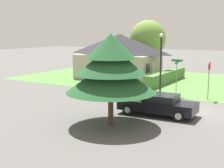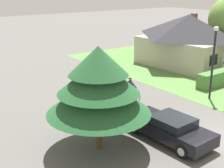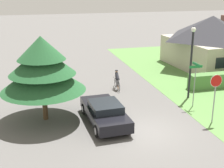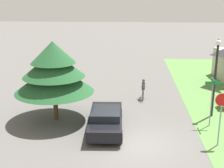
{
  "view_description": "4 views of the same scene",
  "coord_description": "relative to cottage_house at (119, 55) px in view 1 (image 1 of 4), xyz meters",
  "views": [
    {
      "loc": [
        -18.92,
        -5.36,
        4.93
      ],
      "look_at": [
        -1.61,
        4.94,
        1.6
      ],
      "focal_mm": 50.0,
      "sensor_mm": 36.0,
      "label": 1
    },
    {
      "loc": [
        -12.3,
        -7.96,
        7.36
      ],
      "look_at": [
        -1.51,
        6.72,
        1.56
      ],
      "focal_mm": 50.0,
      "sensor_mm": 36.0,
      "label": 2
    },
    {
      "loc": [
        -5.51,
        -14.18,
        7.55
      ],
      "look_at": [
        -0.28,
        5.6,
        0.97
      ],
      "focal_mm": 50.0,
      "sensor_mm": 36.0,
      "label": 3
    },
    {
      "loc": [
        -0.32,
        -14.8,
        7.59
      ],
      "look_at": [
        -1.64,
        5.44,
        1.63
      ],
      "focal_mm": 50.0,
      "sensor_mm": 36.0,
      "label": 4
    }
  ],
  "objects": [
    {
      "name": "ground_plane",
      "position": [
        -10.85,
        -11.45,
        -2.48
      ],
      "size": [
        140.0,
        140.0,
        0.0
      ],
      "primitive_type": "plane",
      "color": "#5B5956"
    },
    {
      "name": "hedge_row",
      "position": [
        -0.73,
        -5.81,
        -1.92
      ],
      "size": [
        8.76,
        0.9,
        1.13
      ],
      "primitive_type": "cube",
      "color": "#4C7A3D",
      "rests_on": "ground"
    },
    {
      "name": "sedan_left_lane",
      "position": [
        -12.6,
        -9.83,
        -1.84
      ],
      "size": [
        2.06,
        4.68,
        1.28
      ],
      "rotation": [
        0.0,
        0.0,
        1.61
      ],
      "color": "black",
      "rests_on": "ground"
    },
    {
      "name": "cottage_house",
      "position": [
        0.0,
        0.0,
        0.0
      ],
      "size": [
        7.41,
        9.07,
        4.78
      ],
      "rotation": [
        0.0,
        0.0,
        0.07
      ],
      "color": "#B2A893",
      "rests_on": "ground"
    },
    {
      "name": "street_name_sign",
      "position": [
        -6.51,
        -8.83,
        -0.5
      ],
      "size": [
        0.9,
        0.9,
        2.88
      ],
      "color": "gray",
      "rests_on": "ground"
    },
    {
      "name": "conifer_tall_near",
      "position": [
        -15.82,
        -8.43,
        0.64
      ],
      "size": [
        4.79,
        4.79,
        4.89
      ],
      "color": "#4C3823",
      "rests_on": "ground"
    },
    {
      "name": "grass_verge_right",
      "position": [
        0.6,
        -7.45,
        -2.48
      ],
      "size": [
        16.0,
        36.0,
        0.01
      ],
      "primitive_type": "cube",
      "color": "#568442",
      "rests_on": "ground"
    },
    {
      "name": "cyclist",
      "position": [
        -10.29,
        -4.22,
        -1.78
      ],
      "size": [
        0.44,
        1.8,
        1.45
      ],
      "rotation": [
        0.0,
        0.0,
        1.51
      ],
      "color": "black",
      "rests_on": "ground"
    },
    {
      "name": "street_lamp",
      "position": [
        -6.02,
        -7.3,
        0.52
      ],
      "size": [
        0.32,
        0.32,
        4.95
      ],
      "color": "black",
      "rests_on": "ground"
    },
    {
      "name": "deciduous_tree_right",
      "position": [
        4.5,
        -1.36,
        1.69
      ],
      "size": [
        4.23,
        4.23,
        6.41
      ],
      "color": "#4C3823",
      "rests_on": "ground"
    },
    {
      "name": "stop_sign",
      "position": [
        -6.67,
        -11.34,
        -0.47
      ],
      "size": [
        0.71,
        0.07,
        2.84
      ],
      "rotation": [
        0.0,
        0.0,
        3.12
      ],
      "color": "gray",
      "rests_on": "ground"
    }
  ]
}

